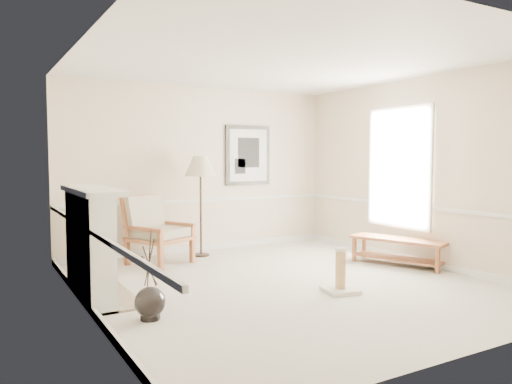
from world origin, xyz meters
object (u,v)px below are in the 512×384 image
bench (398,247)px  floor_vase (150,303)px  armchair (154,227)px  floor_lamp (200,169)px  scratching_post (340,278)px

bench → floor_vase: bearing=-171.8°
floor_vase → armchair: bearing=70.7°
floor_vase → floor_lamp: 3.56m
bench → scratching_post: 1.93m
floor_vase → bench: size_ratio=0.61×
floor_lamp → floor_vase: bearing=-122.7°
scratching_post → armchair: bearing=117.3°
bench → scratching_post: size_ratio=2.73×
armchair → scratching_post: (1.44, -2.80, -0.40)m
armchair → scratching_post: size_ratio=2.01×
armchair → floor_lamp: size_ratio=0.67×
floor_lamp → bench: 3.43m
scratching_post → floor_vase: bearing=175.9°
scratching_post → bench: bearing=23.3°
armchair → floor_lamp: 1.25m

